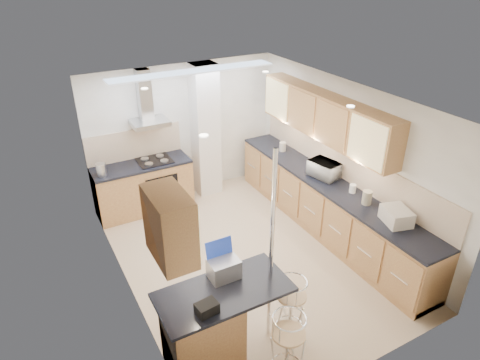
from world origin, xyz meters
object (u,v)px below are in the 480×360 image
bar_stool_near (287,349)px  bread_bin (396,216)px  microwave (324,169)px  bar_stool_end (291,310)px  laptop (224,269)px

bar_stool_near → bread_bin: bearing=30.8°
microwave → bar_stool_end: (-1.89, -1.82, -0.61)m
bar_stool_near → bread_bin: (2.25, 0.73, 0.56)m
laptop → bar_stool_near: (0.31, -0.85, -0.59)m
bar_stool_near → bar_stool_end: (0.36, 0.46, -0.01)m
bar_stool_end → bread_bin: (1.89, 0.28, 0.58)m
laptop → bread_bin: size_ratio=0.84×
laptop → bar_stool_near: bearing=-69.7°
bar_stool_end → bar_stool_near: bearing=-164.6°
microwave → bar_stool_near: bearing=123.0°
laptop → bar_stool_near: 1.08m
microwave → laptop: 2.93m
bar_stool_end → bread_bin: bearing=-27.9°
microwave → bread_bin: size_ratio=1.22×
microwave → laptop: size_ratio=1.46×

